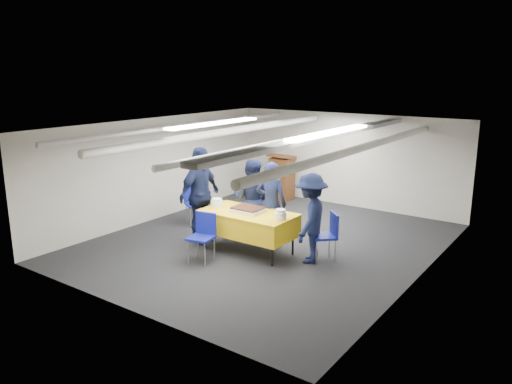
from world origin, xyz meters
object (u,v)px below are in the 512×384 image
chair_near (203,232)px  sailor_b (252,199)px  sailor_c (200,195)px  podium (282,176)px  sailor_d (310,218)px  chair_left (194,200)px  sheet_cake (248,209)px  serving_table (248,223)px  chair_right (328,232)px  sailor_a (271,204)px

chair_near → sailor_b: bearing=90.8°
sailor_c → sailor_b: bearing=-46.4°
podium → sailor_d: sailor_d is taller
podium → chair_near: size_ratio=1.44×
chair_left → sailor_b: bearing=-3.7°
chair_near → sailor_d: sailor_d is taller
podium → chair_near: (1.21, -4.49, -0.08)m
sheet_cake → chair_left: chair_left is taller
sailor_b → serving_table: bearing=107.1°
podium → chair_left: (-0.45, -2.89, -0.08)m
chair_right → sailor_a: size_ratio=0.53×
serving_table → chair_left: size_ratio=2.03×
podium → sailor_b: sailor_b is taller
serving_table → sailor_d: 1.22m
sheet_cake → sailor_d: bearing=11.2°
sheet_cake → chair_left: size_ratio=0.64×
sheet_cake → serving_table: bearing=-32.8°
chair_left → sheet_cake: bearing=-20.8°
sailor_a → sailor_c: size_ratio=0.87×
podium → sailor_d: size_ratio=0.78×
chair_right → chair_left: same height
chair_near → sailor_b: (-0.02, 1.50, 0.28)m
sheet_cake → sailor_a: sailor_a is taller
chair_right → sailor_a: sailor_a is taller
chair_right → sailor_b: bearing=173.9°
chair_left → sailor_a: sailor_a is taller
serving_table → sailor_c: (-1.12, -0.07, 0.39)m
chair_near → chair_right: (1.79, 1.30, 0.00)m
sheet_cake → sailor_c: bearing=-176.3°
chair_right → sailor_a: 1.30m
sheet_cake → chair_right: chair_right is taller
sailor_d → chair_right: bearing=121.9°
sailor_b → sailor_d: size_ratio=1.02×
sheet_cake → sailor_a: bearing=74.0°
serving_table → sailor_c: size_ratio=0.93×
serving_table → sailor_b: 0.83m
podium → sailor_b: bearing=-68.3°
sailor_c → chair_near: bearing=-138.3°
sheet_cake → chair_near: (-0.38, -0.83, -0.29)m
podium → chair_right: size_ratio=1.44×
sheet_cake → chair_right: bearing=18.6°
chair_right → sailor_c: bearing=-167.7°
sheet_cake → sailor_d: size_ratio=0.35×
chair_right → sailor_b: 1.84m
sailor_a → sailor_b: sailor_a is taller
sailor_b → sailor_c: sailor_c is taller
chair_near → sailor_c: size_ratio=0.46×
sailor_c → chair_right: bearing=-80.3°
serving_table → sheet_cake: sheet_cake is taller
serving_table → chair_near: size_ratio=2.03×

